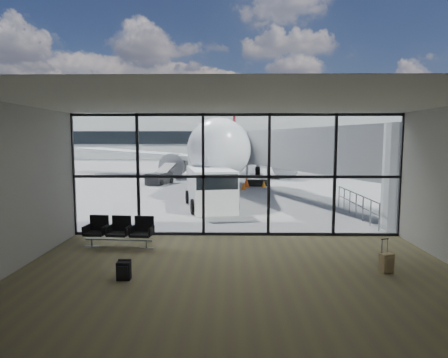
{
  "coord_description": "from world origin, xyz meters",
  "views": [
    {
      "loc": [
        -0.22,
        -13.63,
        3.53
      ],
      "look_at": [
        -0.49,
        3.0,
        1.8
      ],
      "focal_mm": 30.0,
      "sensor_mm": 36.0,
      "label": 1
    }
  ],
  "objects_px": {
    "airliner": "(230,146)",
    "belt_loader": "(160,177)",
    "backpack": "(124,271)",
    "seating_row": "(120,230)",
    "suitcase": "(387,263)",
    "mobile_stairs": "(62,177)",
    "service_van": "(211,188)"
  },
  "relations": [
    {
      "from": "seating_row",
      "to": "service_van",
      "type": "xyz_separation_m",
      "value": [
        2.64,
        7.19,
        0.5
      ]
    },
    {
      "from": "backpack",
      "to": "mobile_stairs",
      "type": "relative_size",
      "value": 0.15
    },
    {
      "from": "service_van",
      "to": "belt_loader",
      "type": "xyz_separation_m",
      "value": [
        -4.65,
        10.68,
        -0.52
      ]
    },
    {
      "from": "suitcase",
      "to": "mobile_stairs",
      "type": "relative_size",
      "value": 0.27
    },
    {
      "from": "airliner",
      "to": "mobile_stairs",
      "type": "height_order",
      "value": "airliner"
    },
    {
      "from": "seating_row",
      "to": "belt_loader",
      "type": "distance_m",
      "value": 17.99
    },
    {
      "from": "belt_loader",
      "to": "suitcase",
      "type": "bearing_deg",
      "value": -47.74
    },
    {
      "from": "suitcase",
      "to": "mobile_stairs",
      "type": "bearing_deg",
      "value": 110.24
    },
    {
      "from": "mobile_stairs",
      "to": "service_van",
      "type": "bearing_deg",
      "value": -64.07
    },
    {
      "from": "seating_row",
      "to": "airliner",
      "type": "distance_m",
      "value": 26.26
    },
    {
      "from": "seating_row",
      "to": "suitcase",
      "type": "height_order",
      "value": "seating_row"
    },
    {
      "from": "seating_row",
      "to": "suitcase",
      "type": "distance_m",
      "value": 8.2
    },
    {
      "from": "backpack",
      "to": "seating_row",
      "type": "bearing_deg",
      "value": 106.92
    },
    {
      "from": "seating_row",
      "to": "belt_loader",
      "type": "height_order",
      "value": "belt_loader"
    },
    {
      "from": "airliner",
      "to": "belt_loader",
      "type": "bearing_deg",
      "value": -122.89
    },
    {
      "from": "backpack",
      "to": "suitcase",
      "type": "distance_m",
      "value": 6.89
    },
    {
      "from": "belt_loader",
      "to": "backpack",
      "type": "bearing_deg",
      "value": -65.54
    },
    {
      "from": "service_van",
      "to": "mobile_stairs",
      "type": "height_order",
      "value": "mobile_stairs"
    },
    {
      "from": "suitcase",
      "to": "airliner",
      "type": "relative_size",
      "value": 0.02
    },
    {
      "from": "airliner",
      "to": "mobile_stairs",
      "type": "bearing_deg",
      "value": -148.84
    },
    {
      "from": "airliner",
      "to": "service_van",
      "type": "height_order",
      "value": "airliner"
    },
    {
      "from": "airliner",
      "to": "seating_row",
      "type": "bearing_deg",
      "value": -95.74
    },
    {
      "from": "suitcase",
      "to": "mobile_stairs",
      "type": "xyz_separation_m",
      "value": [
        -17.99,
        20.67,
        0.24
      ]
    },
    {
      "from": "suitcase",
      "to": "belt_loader",
      "type": "relative_size",
      "value": 0.25
    },
    {
      "from": "backpack",
      "to": "service_van",
      "type": "xyz_separation_m",
      "value": [
        1.67,
        10.21,
        0.81
      ]
    },
    {
      "from": "backpack",
      "to": "belt_loader",
      "type": "bearing_deg",
      "value": 97.19
    },
    {
      "from": "suitcase",
      "to": "airliner",
      "type": "height_order",
      "value": "airliner"
    },
    {
      "from": "suitcase",
      "to": "belt_loader",
      "type": "height_order",
      "value": "belt_loader"
    },
    {
      "from": "service_van",
      "to": "suitcase",
      "type": "bearing_deg",
      "value": -72.72
    },
    {
      "from": "airliner",
      "to": "mobile_stairs",
      "type": "distance_m",
      "value": 15.94
    },
    {
      "from": "belt_loader",
      "to": "mobile_stairs",
      "type": "relative_size",
      "value": 1.1
    },
    {
      "from": "service_van",
      "to": "belt_loader",
      "type": "height_order",
      "value": "service_van"
    }
  ]
}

